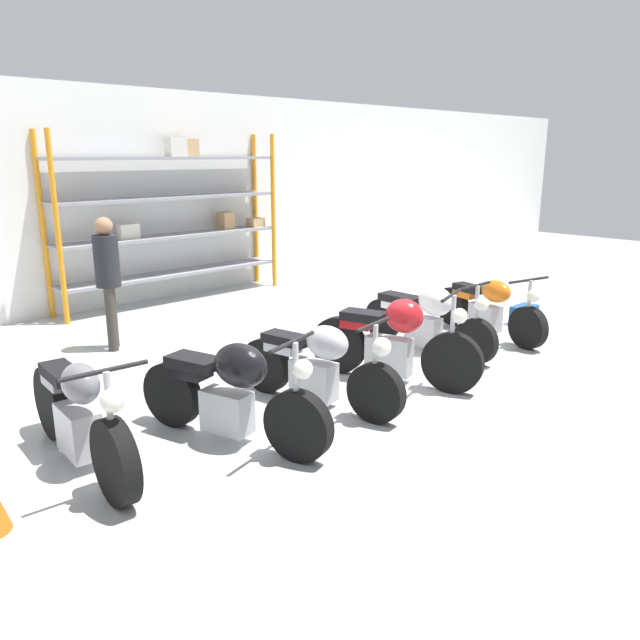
# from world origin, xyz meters

# --- Properties ---
(ground_plane) EXTENTS (30.00, 30.00, 0.00)m
(ground_plane) POSITION_xyz_m (0.00, 0.00, 0.00)
(ground_plane) COLOR #B2B7B7
(back_wall) EXTENTS (30.00, 0.08, 3.60)m
(back_wall) POSITION_xyz_m (0.00, 5.45, 1.80)
(back_wall) COLOR white
(back_wall) RESTS_ON ground_plane
(shelving_rack) EXTENTS (4.23, 0.63, 2.88)m
(shelving_rack) POSITION_xyz_m (1.02, 5.09, 1.54)
(shelving_rack) COLOR orange
(shelving_rack) RESTS_ON ground_plane
(motorcycle_grey) EXTENTS (0.65, 2.14, 1.05)m
(motorcycle_grey) POSITION_xyz_m (-2.89, 0.26, 0.45)
(motorcycle_grey) COLOR black
(motorcycle_grey) RESTS_ON ground_plane
(motorcycle_black) EXTENTS (0.83, 2.01, 1.06)m
(motorcycle_black) POSITION_xyz_m (-1.72, -0.24, 0.48)
(motorcycle_black) COLOR black
(motorcycle_black) RESTS_ON ground_plane
(motorcycle_silver) EXTENTS (0.64, 1.98, 0.99)m
(motorcycle_silver) POSITION_xyz_m (-0.59, -0.17, 0.43)
(motorcycle_silver) COLOR black
(motorcycle_silver) RESTS_ON ground_plane
(motorcycle_red) EXTENTS (0.88, 1.99, 1.10)m
(motorcycle_red) POSITION_xyz_m (0.51, -0.26, 0.48)
(motorcycle_red) COLOR black
(motorcycle_red) RESTS_ON ground_plane
(motorcycle_white) EXTENTS (0.61, 2.07, 1.00)m
(motorcycle_white) POSITION_xyz_m (1.74, 0.19, 0.46)
(motorcycle_white) COLOR black
(motorcycle_white) RESTS_ON ground_plane
(motorcycle_orange) EXTENTS (0.80, 2.00, 0.94)m
(motorcycle_orange) POSITION_xyz_m (2.95, 0.00, 0.41)
(motorcycle_orange) COLOR black
(motorcycle_orange) RESTS_ON ground_plane
(person_browsing) EXTENTS (0.44, 0.44, 1.75)m
(person_browsing) POSITION_xyz_m (-1.20, 3.14, 1.04)
(person_browsing) COLOR #38332D
(person_browsing) RESTS_ON ground_plane
(toolbox) EXTENTS (0.44, 0.26, 0.28)m
(toolbox) POSITION_xyz_m (3.93, -0.04, 0.14)
(toolbox) COLOR #1E4C8C
(toolbox) RESTS_ON ground_plane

